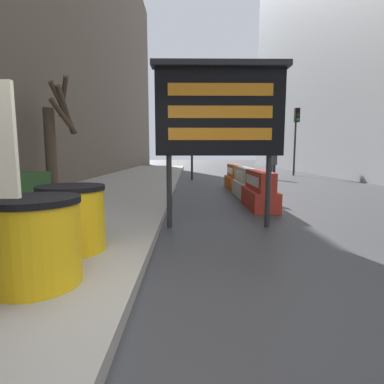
% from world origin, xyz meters
% --- Properties ---
extents(ground_plane, '(120.00, 120.00, 0.00)m').
position_xyz_m(ground_plane, '(0.00, 0.00, 0.00)').
color(ground_plane, '#38383A').
extents(bare_tree, '(0.91, 1.49, 3.59)m').
position_xyz_m(bare_tree, '(-3.61, 7.08, 1.88)').
color(bare_tree, '#4C3D2D').
rests_on(bare_tree, sidewalk_left).
extents(barrel_drum_foreground, '(0.83, 0.83, 0.84)m').
position_xyz_m(barrel_drum_foreground, '(-0.92, 0.42, 0.58)').
color(barrel_drum_foreground, yellow).
rests_on(barrel_drum_foreground, sidewalk_left).
extents(barrel_drum_middle, '(0.83, 0.83, 0.84)m').
position_xyz_m(barrel_drum_middle, '(-0.97, 1.43, 0.58)').
color(barrel_drum_middle, yellow).
rests_on(barrel_drum_middle, sidewalk_left).
extents(message_board, '(2.45, 0.36, 3.00)m').
position_xyz_m(message_board, '(1.08, 3.24, 2.16)').
color(message_board, '#28282B').
rests_on(message_board, ground_plane).
extents(jersey_barrier_red_striped, '(0.62, 1.81, 0.95)m').
position_xyz_m(jersey_barrier_red_striped, '(2.33, 5.25, 0.42)').
color(jersey_barrier_red_striped, red).
rests_on(jersey_barrier_red_striped, ground_plane).
extents(jersey_barrier_white, '(0.52, 1.92, 0.94)m').
position_xyz_m(jersey_barrier_white, '(2.33, 7.32, 0.41)').
color(jersey_barrier_white, silver).
rests_on(jersey_barrier_white, ground_plane).
extents(jersey_barrier_orange_near, '(0.58, 1.84, 0.95)m').
position_xyz_m(jersey_barrier_orange_near, '(2.33, 9.48, 0.42)').
color(jersey_barrier_orange_near, orange).
rests_on(jersey_barrier_orange_near, ground_plane).
extents(traffic_cone_near, '(0.44, 0.44, 0.78)m').
position_xyz_m(traffic_cone_near, '(2.78, 5.72, 0.38)').
color(traffic_cone_near, black).
rests_on(traffic_cone_near, ground_plane).
extents(traffic_cone_mid, '(0.33, 0.33, 0.58)m').
position_xyz_m(traffic_cone_mid, '(2.74, 9.82, 0.28)').
color(traffic_cone_mid, black).
rests_on(traffic_cone_mid, ground_plane).
extents(traffic_light_near_curb, '(0.28, 0.44, 3.74)m').
position_xyz_m(traffic_light_near_curb, '(0.69, 13.46, 2.72)').
color(traffic_light_near_curb, '#2D2D30').
rests_on(traffic_light_near_curb, ground_plane).
extents(traffic_light_far_side, '(0.28, 0.45, 4.13)m').
position_xyz_m(traffic_light_far_side, '(7.16, 16.42, 2.99)').
color(traffic_light_far_side, '#2D2D30').
rests_on(traffic_light_far_side, ground_plane).
extents(pedestrian_worker, '(0.33, 0.47, 1.62)m').
position_xyz_m(pedestrian_worker, '(5.00, 13.58, 0.96)').
color(pedestrian_worker, '#23283D').
rests_on(pedestrian_worker, ground_plane).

